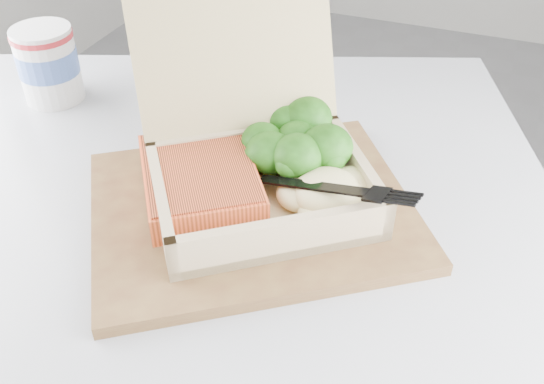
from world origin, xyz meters
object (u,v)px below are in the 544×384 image
at_px(paper_cup, 48,62).
at_px(serving_tray, 252,209).
at_px(cafe_table, 212,338).
at_px(takeout_container, 253,147).

bearing_deg(paper_cup, serving_tray, -20.52).
bearing_deg(cafe_table, takeout_container, 61.08).
height_order(cafe_table, paper_cup, paper_cup).
relative_size(serving_tray, paper_cup, 3.26).
relative_size(cafe_table, takeout_container, 3.15).
height_order(takeout_container, paper_cup, takeout_container).
distance_m(serving_tray, takeout_container, 0.06).
bearing_deg(serving_tray, paper_cup, 159.48).
relative_size(cafe_table, serving_tray, 3.05).
bearing_deg(takeout_container, paper_cup, 127.28).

